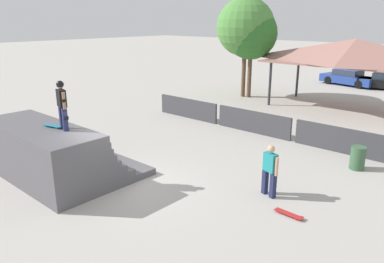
{
  "coord_description": "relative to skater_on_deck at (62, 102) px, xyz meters",
  "views": [
    {
      "loc": [
        9.19,
        -6.78,
        5.26
      ],
      "look_at": [
        -0.13,
        3.64,
        1.02
      ],
      "focal_mm": 35.0,
      "sensor_mm": 36.0,
      "label": 1
    }
  ],
  "objects": [
    {
      "name": "trash_bin",
      "position": [
        6.71,
        7.61,
        -2.33
      ],
      "size": [
        0.52,
        0.52,
        0.85
      ],
      "primitive_type": "cylinder",
      "color": "#385B3D",
      "rests_on": "ground"
    },
    {
      "name": "bystander_walking",
      "position": [
        5.42,
        3.6,
        -1.85
      ],
      "size": [
        0.66,
        0.34,
        1.64
      ],
      "rotation": [
        0.0,
        0.0,
        2.85
      ],
      "color": "#1E2347",
      "rests_on": "ground"
    },
    {
      "name": "ground_plane",
      "position": [
        1.48,
        0.96,
        -2.76
      ],
      "size": [
        160.0,
        160.0,
        0.0
      ],
      "primitive_type": "plane",
      "color": "#ADA8A0"
    },
    {
      "name": "tree_far_back",
      "position": [
        -3.48,
        15.92,
        1.52
      ],
      "size": [
        3.44,
        3.44,
        6.02
      ],
      "color": "brown",
      "rests_on": "ground"
    },
    {
      "name": "skater_on_deck",
      "position": [
        0.0,
        0.0,
        0.0
      ],
      "size": [
        0.68,
        0.3,
        1.57
      ],
      "rotation": [
        0.0,
        0.0,
        -0.24
      ],
      "color": "#1E2347",
      "rests_on": "quarter_pipe_ramp"
    },
    {
      "name": "skateboard_on_deck",
      "position": [
        -0.47,
        -0.12,
        -0.84
      ],
      "size": [
        0.81,
        0.37,
        0.09
      ],
      "rotation": [
        0.0,
        0.0,
        0.23
      ],
      "color": "green",
      "rests_on": "quarter_pipe_ramp"
    },
    {
      "name": "parked_car_blue",
      "position": [
        -0.1,
        25.4,
        -2.16
      ],
      "size": [
        4.64,
        2.51,
        1.27
      ],
      "rotation": [
        0.0,
        0.0,
        -0.19
      ],
      "color": "navy",
      "rests_on": "ground"
    },
    {
      "name": "quarter_pipe_ramp",
      "position": [
        -0.94,
        -0.07,
        -1.94
      ],
      "size": [
        5.12,
        3.76,
        1.86
      ],
      "color": "#565459",
      "rests_on": "ground"
    },
    {
      "name": "barrier_fence",
      "position": [
        1.38,
        8.95,
        -2.23
      ],
      "size": [
        12.42,
        0.12,
        1.05
      ],
      "color": "#3D3D42",
      "rests_on": "ground"
    },
    {
      "name": "pavilion_shelter",
      "position": [
        3.15,
        16.52,
        0.65
      ],
      "size": [
        10.08,
        4.36,
        4.17
      ],
      "color": "#2D2D33",
      "rests_on": "ground"
    },
    {
      "name": "skateboard_on_ground",
      "position": [
        6.52,
        2.88,
        -2.7
      ],
      "size": [
        0.85,
        0.24,
        0.09
      ],
      "rotation": [
        0.0,
        0.0,
        6.24
      ],
      "color": "red",
      "rests_on": "ground"
    },
    {
      "name": "tree_beside_pavilion",
      "position": [
        -3.91,
        15.84,
        1.93
      ],
      "size": [
        3.88,
        3.88,
        6.64
      ],
      "color": "brown",
      "rests_on": "ground"
    }
  ]
}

